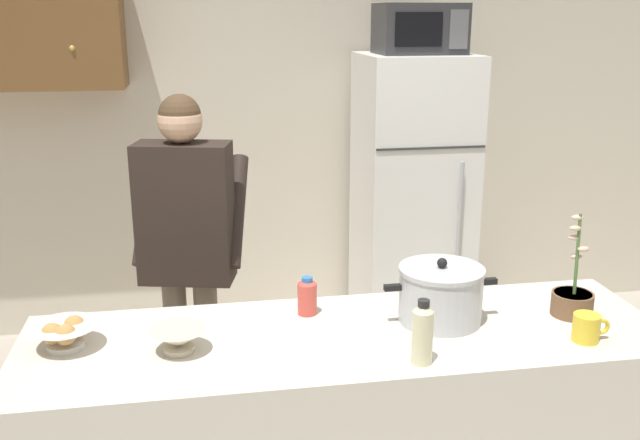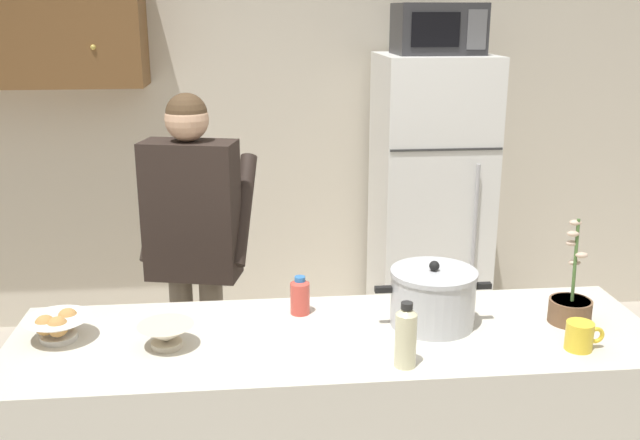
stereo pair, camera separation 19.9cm
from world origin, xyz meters
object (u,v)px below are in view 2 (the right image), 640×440
at_px(coffee_mug, 580,336).
at_px(cooking_pot, 433,297).
at_px(bottle_near_edge, 406,335).
at_px(microwave, 438,29).
at_px(bread_bowl, 58,326).
at_px(refrigerator, 429,203).
at_px(potted_orchid, 570,306).
at_px(bottle_mid_counter, 300,295).
at_px(empty_bowl, 166,334).
at_px(person_near_pot, 193,229).

bearing_deg(coffee_mug, cooking_pot, 150.95).
height_order(cooking_pot, bottle_near_edge, cooking_pot).
xyz_separation_m(microwave, bread_bowl, (-1.73, -1.78, -0.92)).
bearing_deg(refrigerator, potted_orchid, -88.46).
bearing_deg(bottle_mid_counter, potted_orchid, -10.30).
bearing_deg(bottle_near_edge, bottle_mid_counter, 124.18).
bearing_deg(bottle_mid_counter, cooking_pot, -17.05).
distance_m(coffee_mug, bottle_near_edge, 0.60).
xyz_separation_m(coffee_mug, bottle_near_edge, (-0.60, -0.06, 0.06)).
xyz_separation_m(refrigerator, cooking_pot, (-0.44, -1.80, 0.14)).
bearing_deg(refrigerator, cooking_pot, -103.86).
distance_m(refrigerator, microwave, 1.02).
bearing_deg(microwave, refrigerator, 90.07).
distance_m(coffee_mug, potted_orchid, 0.22).
bearing_deg(empty_bowl, coffee_mug, -6.34).
xyz_separation_m(person_near_pot, empty_bowl, (-0.02, -0.98, -0.06)).
bearing_deg(refrigerator, person_near_pot, -145.79).
bearing_deg(potted_orchid, microwave, 91.55).
bearing_deg(microwave, bread_bowl, -134.24).
bearing_deg(cooking_pot, coffee_mug, -29.05).
height_order(bread_bowl, bottle_near_edge, bottle_near_edge).
bearing_deg(bottle_near_edge, cooking_pot, 61.47).
height_order(person_near_pot, bottle_mid_counter, person_near_pot).
bearing_deg(microwave, cooking_pot, -104.02).
relative_size(refrigerator, person_near_pot, 1.06).
relative_size(refrigerator, microwave, 3.65).
xyz_separation_m(coffee_mug, empty_bowl, (-1.35, 0.15, -0.00)).
distance_m(cooking_pot, empty_bowl, 0.92).
height_order(microwave, coffee_mug, microwave).
xyz_separation_m(coffee_mug, bread_bowl, (-1.72, 0.24, 0.00)).
relative_size(cooking_pot, bottle_near_edge, 1.94).
bearing_deg(coffee_mug, bottle_mid_counter, 156.85).
relative_size(microwave, bottle_mid_counter, 3.34).
height_order(microwave, cooking_pot, microwave).
bearing_deg(person_near_pot, bottle_mid_counter, -59.67).
distance_m(person_near_pot, bottle_near_edge, 1.39).
relative_size(refrigerator, bottle_near_edge, 8.19).
bearing_deg(person_near_pot, bottle_near_edge, -58.21).
bearing_deg(refrigerator, microwave, -89.93).
distance_m(cooking_pot, bottle_mid_counter, 0.48).
bearing_deg(potted_orchid, cooking_pot, 176.27).
distance_m(person_near_pot, coffee_mug, 1.75).
relative_size(person_near_pot, coffee_mug, 12.60).
xyz_separation_m(refrigerator, bottle_near_edge, (-0.61, -2.10, 0.15)).
bearing_deg(coffee_mug, empty_bowl, 173.66).
height_order(microwave, bottle_mid_counter, microwave).
distance_m(bottle_near_edge, bottle_mid_counter, 0.53).
xyz_separation_m(microwave, cooking_pot, (-0.44, -1.78, -0.87)).
relative_size(person_near_pot, empty_bowl, 8.87).
height_order(microwave, potted_orchid, microwave).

